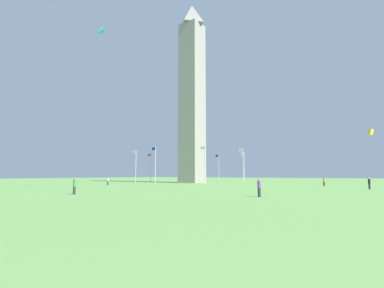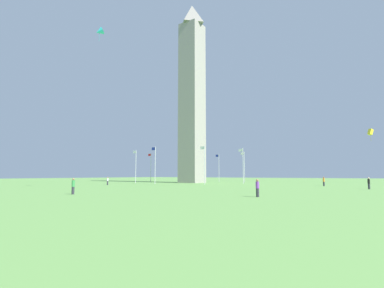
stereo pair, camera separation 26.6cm
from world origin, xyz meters
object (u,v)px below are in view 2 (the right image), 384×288
Objects in this scene: person_white_shirt at (108,181)px; flagpole_nw at (183,167)px; person_orange_shirt at (324,181)px; person_purple_shirt at (257,188)px; flagpole_sw at (244,166)px; person_green_shirt at (73,186)px; kite_cyan_delta at (99,32)px; flagpole_w at (219,167)px; flagpole_ne at (136,165)px; person_black_shirt at (369,183)px; flagpole_e at (155,164)px; flagpole_se at (204,163)px; kite_yellow_box at (370,132)px; flagpole_s at (243,164)px; obelisk_monument at (192,91)px; flagpole_n at (151,166)px.

flagpole_nw is at bearing 34.43° from person_white_shirt.
person_orange_shirt is 1.04× the size of person_purple_shirt.
person_purple_shirt is (0.21, 31.80, -0.04)m from person_orange_shirt.
person_orange_shirt is at bearing 160.99° from flagpole_nw.
flagpole_sw is 4.80× the size of person_green_shirt.
kite_cyan_delta is at bearing 86.57° from flagpole_sw.
kite_cyan_delta is (24.87, -0.50, 22.91)m from person_purple_shirt.
flagpole_w is at bearing -81.58° from kite_cyan_delta.
flagpole_ne is 50.50m from person_black_shirt.
flagpole_ne reaches higher than person_purple_shirt.
flagpole_e and flagpole_w have the same top height.
flagpole_nw is 4.95× the size of person_purple_shirt.
flagpole_se is 3.89× the size of kite_yellow_box.
person_white_shirt is at bearing 50.61° from flagpole_s.
person_white_shirt is at bearing 32.23° from person_purple_shirt.
person_green_shirt is (-14.65, 29.51, -3.67)m from flagpole_e.
person_black_shirt is (-29.89, 23.50, -3.68)m from flagpole_sw.
obelisk_monument is 22.93× the size of kite_yellow_box.
obelisk_monument is at bearing 135.16° from flagpole_nw.
person_black_shirt is 39.79m from person_green_shirt.
flagpole_ne is 1.00× the size of flagpole_w.
person_green_shirt is 1.03× the size of person_purple_shirt.
kite_cyan_delta reaches higher than flagpole_nw.
flagpole_e is at bearing -24.28° from person_green_shirt.
flagpole_nw is 5.12× the size of person_white_shirt.
flagpole_n is 3.65× the size of kite_cyan_delta.
obelisk_monument is at bearing 13.57° from person_white_shirt.
flagpole_nw is (20.37, -20.37, 0.00)m from flagpole_se.
flagpole_se is at bearing 90.00° from flagpole_sw.
flagpole_n is 1.00× the size of flagpole_sw.
flagpole_se is (-24.59, 10.19, 0.00)m from flagpole_n.
flagpole_ne and flagpole_e have the same top height.
kite_cyan_delta reaches higher than flagpole_ne.
obelisk_monument is 30.14× the size of person_white_shirt.
kite_yellow_box is at bearing -173.72° from flagpole_ne.
flagpole_e is 33.15m from person_green_shirt.
person_green_shirt is (25.43, 30.60, 0.01)m from person_black_shirt.
flagpole_ne is 4.86× the size of person_black_shirt.
person_purple_shirt is at bearing 122.40° from person_black_shirt.
flagpole_ne is at bearing 22.50° from flagpole_s.
kite_yellow_box is at bearing -169.56° from flagpole_se.
flagpole_se is 5.12× the size of person_white_shirt.
flagpole_ne is at bearing 47.68° from person_white_shirt.
flagpole_ne is 51.05m from kite_yellow_box.
kite_yellow_box is (-40.33, -9.78, 4.86)m from flagpole_e.
person_white_shirt is 39.27m from person_purple_shirt.
obelisk_monument reaches higher than flagpole_se.
obelisk_monument is 48.29m from person_black_shirt.
kite_yellow_box is at bearing 154.73° from flagpole_w.
kite_yellow_box is (-7.81, 0.10, 8.52)m from person_orange_shirt.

